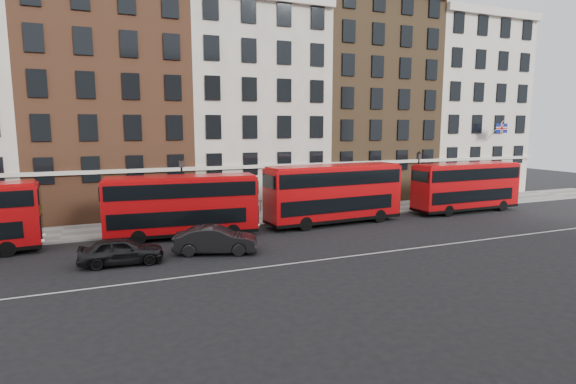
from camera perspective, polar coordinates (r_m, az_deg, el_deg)
name	(u,v)px	position (r m, az deg, el deg)	size (l,w,h in m)	color
ground	(336,248)	(29.03, 6.18, -7.05)	(120.00, 120.00, 0.00)	black
pavement	(278,216)	(38.31, -1.32, -3.13)	(80.00, 5.00, 0.15)	slate
kerb	(289,222)	(36.04, 0.10, -3.85)	(80.00, 0.30, 0.16)	gray
road_centre_line	(352,256)	(27.36, 8.19, -8.04)	(70.00, 0.12, 0.01)	white
building_terrace	(247,100)	(44.51, -5.22, 11.58)	(64.00, 11.95, 22.00)	#AEA797
bus_b	(182,205)	(31.81, -13.37, -1.60)	(10.47, 3.36, 4.32)	#B0090C
bus_c	(334,193)	(35.53, 5.81, -0.06)	(11.33, 3.38, 4.70)	#B0090C
bus_d	(466,186)	(43.50, 21.65, 0.72)	(10.57, 2.77, 4.41)	#B0090C
car_rear	(121,251)	(27.00, -20.41, -7.00)	(1.83, 4.56, 1.55)	black
car_front	(216,240)	(27.82, -9.15, -6.03)	(1.75, 5.03, 1.66)	black
lamp_post_left	(182,190)	(33.76, -13.29, 0.27)	(0.44, 0.44, 5.33)	black
lamp_post_right	(418,177)	(42.92, 16.20, 1.83)	(0.44, 0.44, 5.33)	black
traffic_light	(496,180)	(48.97, 24.91, 1.41)	(0.25, 0.45, 3.27)	black
iron_railings	(269,206)	(40.23, -2.45, -1.75)	(6.60, 0.06, 1.00)	black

